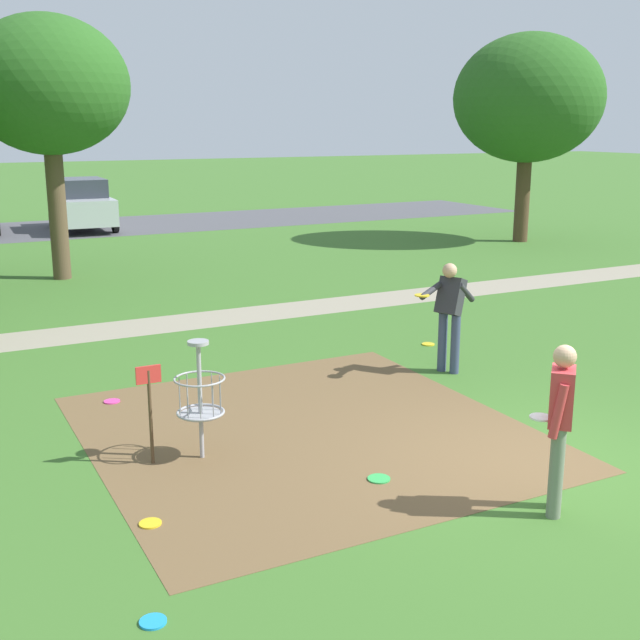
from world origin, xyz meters
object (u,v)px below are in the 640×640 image
frisbee_far_right (150,523)px  parked_car_center_left (82,204)px  tree_near_left (48,87)px  disc_golf_basket (195,396)px  player_throwing (560,419)px  frisbee_near_basket (379,479)px  frisbee_scattered_a (428,344)px  tree_mid_left (528,99)px  frisbee_by_tee (153,622)px  frisbee_far_left (112,401)px  player_foreground_watching (449,310)px

frisbee_far_right → parked_car_center_left: 23.15m
tree_near_left → frisbee_far_right: bearing=-96.6°
disc_golf_basket → player_throwing: bearing=-46.7°
frisbee_near_basket → frisbee_scattered_a: same height
frisbee_scattered_a → tree_mid_left: 14.26m
tree_mid_left → parked_car_center_left: 15.81m
frisbee_by_tee → frisbee_far_right: bearing=75.0°
frisbee_by_tee → frisbee_far_left: same height
frisbee_far_right → tree_mid_left: 21.31m
frisbee_far_left → frisbee_far_right: (-0.49, -3.67, 0.00)m
frisbee_scattered_a → tree_near_left: bearing=116.0°
tree_near_left → player_throwing: bearing=-82.2°
frisbee_by_tee → parked_car_center_left: parked_car_center_left is taller
frisbee_far_left → frisbee_scattered_a: size_ratio=1.01×
player_throwing → tree_mid_left: 19.68m
player_foreground_watching → frisbee_by_tee: size_ratio=8.07×
disc_golf_basket → frisbee_by_tee: (-1.33, -2.85, -0.74)m
player_foreground_watching → tree_mid_left: size_ratio=0.26×
frisbee_near_basket → frisbee_far_left: size_ratio=1.11×
frisbee_scattered_a → parked_car_center_left: size_ratio=0.05×
frisbee_near_basket → frisbee_by_tee: same height
parked_car_center_left → player_foreground_watching: bearing=-85.8°
tree_mid_left → frisbee_far_left: bearing=-148.3°
tree_near_left → parked_car_center_left: bearing=75.8°
disc_golf_basket → frisbee_far_left: 2.52m
frisbee_by_tee → frisbee_far_right: 1.60m
player_throwing → disc_golf_basket: bearing=133.3°
frisbee_scattered_a → parked_car_center_left: 18.81m
frisbee_far_right → frisbee_scattered_a: (6.08, 4.13, 0.00)m
frisbee_near_basket → frisbee_scattered_a: size_ratio=1.12×
parked_car_center_left → disc_golf_basket: bearing=-98.0°
disc_golf_basket → player_foreground_watching: bearing=17.0°
frisbee_by_tee → frisbee_scattered_a: same height
player_foreground_watching → parked_car_center_left: 20.17m
frisbee_scattered_a → tree_mid_left: size_ratio=0.03×
frisbee_far_left → tree_mid_left: bearing=31.7°
player_foreground_watching → tree_near_left: 11.97m
disc_golf_basket → frisbee_near_basket: size_ratio=5.61×
frisbee_near_basket → tree_mid_left: bearing=44.7°
frisbee_far_right → tree_near_left: tree_near_left is taller
frisbee_far_right → tree_mid_left: bearing=39.6°
frisbee_far_left → frisbee_far_right: bearing=-97.6°
player_foreground_watching → frisbee_near_basket: 4.21m
frisbee_near_basket → frisbee_far_right: (-2.47, 0.15, 0.00)m
player_throwing → frisbee_scattered_a: bearing=66.7°
frisbee_far_left → tree_near_left: tree_near_left is taller
frisbee_near_basket → frisbee_scattered_a: (3.61, 4.28, 0.00)m
frisbee_near_basket → tree_mid_left: (13.58, 13.43, 4.49)m
frisbee_scattered_a → frisbee_far_right: bearing=-145.8°
frisbee_near_basket → frisbee_far_left: same height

